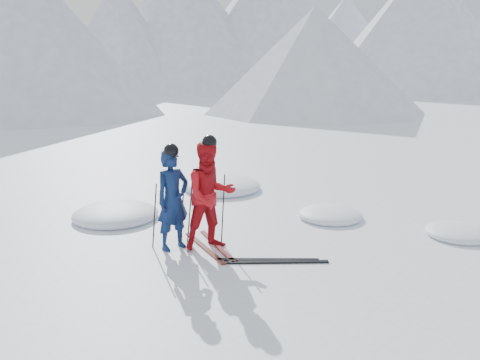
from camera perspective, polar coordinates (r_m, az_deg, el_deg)
name	(u,v)px	position (r m, az deg, el deg)	size (l,w,h in m)	color
ground	(323,233)	(10.08, 9.30, -5.88)	(160.00, 160.00, 0.00)	white
mountain_range	(152,17)	(44.75, -9.85, 17.61)	(106.15, 62.94, 15.53)	#B2BCD1
skier_blue	(173,200)	(8.98, -7.56, -2.24)	(0.65, 0.43, 1.79)	#0C1D49
skier_red	(210,196)	(8.93, -3.37, -1.76)	(0.94, 0.73, 1.93)	#AD0D15
pole_blue_left	(155,216)	(9.13, -9.58, -4.00)	(0.02, 0.02, 1.19)	black
pole_blue_right	(183,211)	(9.36, -6.46, -3.45)	(0.02, 0.02, 1.19)	black
pole_red_left	(190,211)	(9.15, -5.65, -3.52)	(0.02, 0.02, 1.29)	black
pole_red_right	(223,209)	(9.25, -1.92, -3.27)	(0.02, 0.02, 1.29)	black
ski_worn_left	(205,248)	(9.18, -3.99, -7.58)	(0.09, 1.70, 0.03)	black
ski_worn_right	(217,246)	(9.26, -2.58, -7.37)	(0.09, 1.70, 0.03)	black
ski_loose_a	(268,260)	(8.65, 3.18, -8.93)	(0.09, 1.70, 0.03)	black
ski_loose_b	(278,262)	(8.57, 4.25, -9.17)	(0.09, 1.70, 0.03)	black
snow_lumps	(225,206)	(11.75, -1.69, -2.91)	(7.37, 6.73, 0.44)	white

